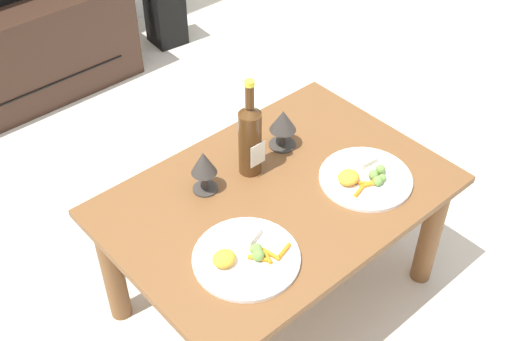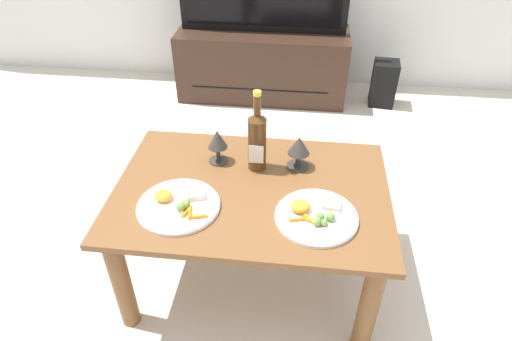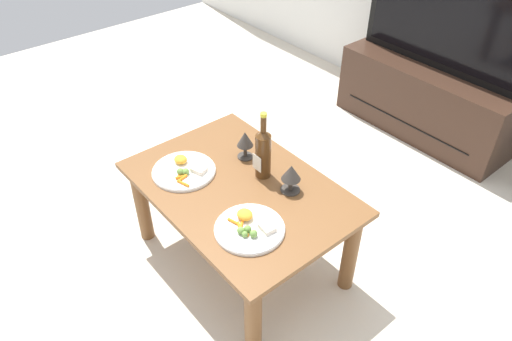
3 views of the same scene
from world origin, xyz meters
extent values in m
plane|color=beige|center=(0.00, 0.00, 0.00)|extent=(6.40, 6.40, 0.00)
cube|color=brown|center=(0.00, 0.00, 0.47)|extent=(1.01, 0.70, 0.03)
cylinder|color=brown|center=(-0.44, -0.28, 0.23)|extent=(0.07, 0.07, 0.46)
cylinder|color=brown|center=(0.44, -0.28, 0.23)|extent=(0.07, 0.07, 0.46)
cylinder|color=brown|center=(-0.44, 0.28, 0.23)|extent=(0.07, 0.07, 0.46)
cylinder|color=brown|center=(0.44, 0.28, 0.23)|extent=(0.07, 0.07, 0.46)
cube|color=#382319|center=(-0.13, 1.70, 0.24)|extent=(1.18, 0.44, 0.47)
cube|color=black|center=(-0.13, 1.47, 0.14)|extent=(0.94, 0.01, 0.01)
cube|color=black|center=(-0.13, 1.70, 0.76)|extent=(1.12, 0.04, 0.58)
cube|color=black|center=(-0.13, 1.67, 0.76)|extent=(1.03, 0.01, 0.49)
cylinder|color=#4C2D14|center=(0.01, 0.13, 0.59)|extent=(0.07, 0.07, 0.22)
cone|color=#4C2D14|center=(0.01, 0.13, 0.71)|extent=(0.07, 0.07, 0.03)
cylinder|color=#4C2D14|center=(0.01, 0.13, 0.76)|extent=(0.03, 0.03, 0.07)
cylinder|color=yellow|center=(0.01, 0.13, 0.80)|extent=(0.03, 0.03, 0.02)
cube|color=silver|center=(0.01, 0.10, 0.57)|extent=(0.06, 0.00, 0.08)
cylinder|color=#38332D|center=(-0.15, 0.16, 0.48)|extent=(0.08, 0.08, 0.01)
cylinder|color=#38332D|center=(-0.15, 0.16, 0.52)|extent=(0.02, 0.02, 0.06)
cone|color=#38332D|center=(-0.15, 0.16, 0.59)|extent=(0.08, 0.08, 0.07)
cylinder|color=#38332D|center=(0.16, 0.16, 0.48)|extent=(0.09, 0.09, 0.01)
cylinder|color=#38332D|center=(0.16, 0.16, 0.52)|extent=(0.02, 0.02, 0.06)
cone|color=#38332D|center=(0.16, 0.16, 0.58)|extent=(0.09, 0.09, 0.07)
cylinder|color=white|center=(-0.24, -0.13, 0.49)|extent=(0.29, 0.29, 0.01)
torus|color=white|center=(-0.24, -0.13, 0.49)|extent=(0.29, 0.29, 0.01)
ellipsoid|color=orange|center=(-0.30, -0.11, 0.51)|extent=(0.06, 0.06, 0.04)
cube|color=beige|center=(-0.19, -0.08, 0.50)|extent=(0.08, 0.07, 0.02)
cylinder|color=orange|center=(-0.15, -0.19, 0.50)|extent=(0.06, 0.03, 0.01)
cylinder|color=orange|center=(-0.19, -0.18, 0.50)|extent=(0.02, 0.06, 0.01)
cylinder|color=orange|center=(-0.20, -0.17, 0.50)|extent=(0.03, 0.06, 0.01)
cylinder|color=orange|center=(-0.22, -0.16, 0.50)|extent=(0.04, 0.05, 0.01)
sphere|color=olive|center=(-0.21, -0.14, 0.51)|extent=(0.03, 0.03, 0.03)
sphere|color=olive|center=(-0.21, -0.14, 0.51)|extent=(0.03, 0.03, 0.03)
sphere|color=olive|center=(-0.21, -0.15, 0.51)|extent=(0.03, 0.03, 0.03)
sphere|color=olive|center=(-0.22, -0.16, 0.51)|extent=(0.03, 0.03, 0.03)
cylinder|color=white|center=(0.24, -0.13, 0.49)|extent=(0.28, 0.28, 0.01)
torus|color=white|center=(0.24, -0.13, 0.49)|extent=(0.28, 0.28, 0.01)
ellipsoid|color=orange|center=(0.18, -0.11, 0.51)|extent=(0.07, 0.06, 0.04)
cube|color=beige|center=(0.29, -0.09, 0.50)|extent=(0.07, 0.06, 0.02)
cylinder|color=orange|center=(0.25, -0.17, 0.50)|extent=(0.05, 0.02, 0.01)
cylinder|color=orange|center=(0.21, -0.16, 0.50)|extent=(0.04, 0.04, 0.01)
cylinder|color=orange|center=(0.21, -0.16, 0.50)|extent=(0.05, 0.03, 0.01)
cylinder|color=orange|center=(0.17, -0.17, 0.50)|extent=(0.05, 0.02, 0.01)
sphere|color=olive|center=(0.24, -0.18, 0.51)|extent=(0.03, 0.03, 0.03)
sphere|color=olive|center=(0.26, -0.18, 0.50)|extent=(0.02, 0.02, 0.02)
sphere|color=olive|center=(0.25, -0.15, 0.51)|extent=(0.03, 0.03, 0.03)
sphere|color=olive|center=(0.29, -0.15, 0.51)|extent=(0.03, 0.03, 0.03)
camera|label=1|loc=(-0.98, -1.01, 1.81)|focal=45.44mm
camera|label=2|loc=(0.16, -1.24, 1.51)|focal=30.66mm
camera|label=3|loc=(1.30, -0.98, 1.86)|focal=33.68mm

